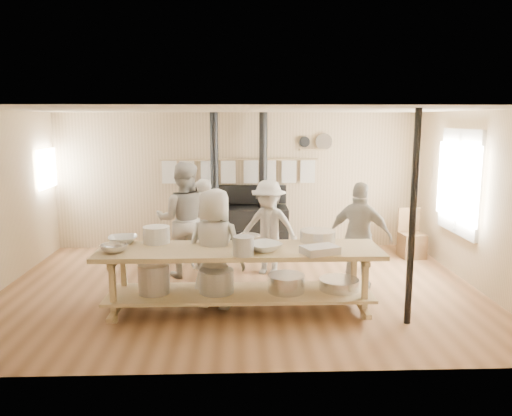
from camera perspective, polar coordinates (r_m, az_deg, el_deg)
The scene contains 24 objects.
ground at distance 7.48m, azimuth -1.86°, elevation -9.18°, with size 7.00×7.00×0.00m, color brown.
room_shell at distance 7.11m, azimuth -1.93°, elevation 3.26°, with size 7.00×7.00×7.00m.
window_right at distance 8.47m, azimuth 22.26°, elevation 2.77°, with size 0.09×1.50×1.65m.
left_opening at distance 9.73m, azimuth -22.78°, elevation 4.18°, with size 0.00×0.90×0.90m.
stove at distance 9.39m, azimuth -1.96°, elevation -1.90°, with size 1.90×0.75×2.60m.
towel_rail at distance 9.51m, azimuth -1.96°, elevation 4.55°, with size 3.00×0.04×0.47m.
back_wall_shelf at distance 9.62m, azimuth 6.84°, elevation 7.25°, with size 0.63×0.14×0.32m.
prep_table at distance 6.46m, azimuth -1.94°, elevation -7.46°, with size 3.60×0.90×0.85m.
support_post at distance 6.19m, azimuth 17.47°, elevation -1.27°, with size 0.08×0.08×2.60m, color black.
cook_far_left at distance 8.35m, azimuth -6.13°, elevation -1.81°, with size 0.55×0.36×1.51m, color #9D968B.
cook_left at distance 7.93m, azimuth -8.24°, elevation -1.35°, with size 0.89×0.69×1.82m, color #9D968B.
cook_center at distance 6.60m, azimuth -4.73°, elevation -4.63°, with size 0.78×0.51×1.59m, color #9D968B.
cook_right at distance 7.39m, azimuth 11.78°, elevation -3.23°, with size 0.93×0.39×1.59m, color #9D968B.
cook_by_window at distance 7.98m, azimuth 1.43°, elevation -2.26°, with size 0.98×0.57×1.52m, color #9D968B.
chair at distance 9.49m, azimuth 17.35°, elevation -3.84°, with size 0.44×0.44×0.88m.
bowl_white_a at distance 6.86m, azimuth -14.98°, elevation -3.51°, with size 0.38×0.38×0.09m, color white.
bowl_steel_a at distance 6.41m, azimuth -15.91°, elevation -4.46°, with size 0.33×0.33×0.10m, color silver.
bowl_white_b at distance 6.25m, azimuth 0.91°, elevation -4.45°, with size 0.41×0.41×0.10m, color white.
bowl_steel_b at distance 6.68m, azimuth -0.78°, elevation -3.50°, with size 0.31×0.31×0.10m, color silver.
roasting_pan at distance 6.16m, azimuth 7.32°, elevation -4.78°, with size 0.43×0.29×0.10m, color #B2B2B7.
mixing_bowl_large at distance 6.76m, azimuth 7.05°, elevation -3.18°, with size 0.48×0.48×0.15m, color silver.
bucket_galv at distance 6.02m, azimuth -1.45°, elevation -4.35°, with size 0.25×0.25×0.23m, color gray.
deep_bowl_enamel at distance 6.76m, azimuth -11.30°, elevation -3.01°, with size 0.35×0.35×0.22m, color white.
pitcher at distance 6.68m, azimuth -4.87°, elevation -3.08°, with size 0.13×0.13×0.20m, color white.
Camera 1 is at (-0.01, -7.06, 2.47)m, focal length 35.00 mm.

